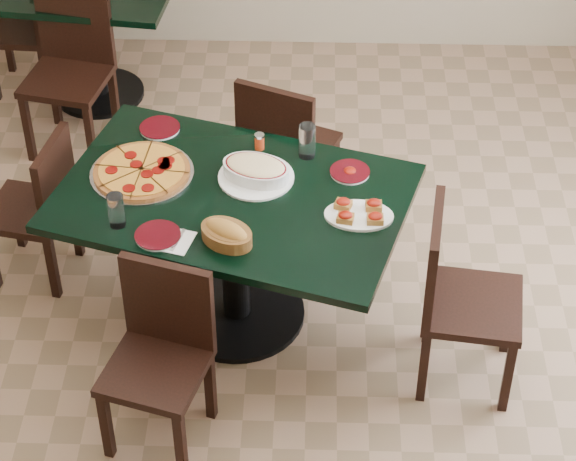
{
  "coord_description": "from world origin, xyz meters",
  "views": [
    {
      "loc": [
        0.16,
        -3.67,
        3.86
      ],
      "look_at": [
        0.05,
        0.0,
        0.72
      ],
      "focal_mm": 70.0,
      "sensor_mm": 36.0,
      "label": 1
    }
  ],
  "objects_px": {
    "main_table": "(234,226)",
    "chair_right": "(455,291)",
    "lasagna_casserole": "(256,170)",
    "chair_far": "(284,144)",
    "bread_basket": "(227,234)",
    "back_chair_left": "(32,22)",
    "pepperoni_pizza": "(142,171)",
    "bruschetta_platter": "(359,213)",
    "back_table": "(91,20)",
    "chair_left": "(41,203)",
    "back_chair_near": "(71,60)",
    "chair_near": "(161,347)"
  },
  "relations": [
    {
      "from": "main_table",
      "to": "chair_right",
      "type": "xyz_separation_m",
      "value": [
        0.98,
        -0.34,
        -0.06
      ]
    },
    {
      "from": "chair_right",
      "to": "lasagna_casserole",
      "type": "height_order",
      "value": "chair_right"
    },
    {
      "from": "chair_far",
      "to": "bread_basket",
      "type": "height_order",
      "value": "chair_far"
    },
    {
      "from": "chair_far",
      "to": "back_chair_left",
      "type": "height_order",
      "value": "chair_far"
    },
    {
      "from": "main_table",
      "to": "bread_basket",
      "type": "xyz_separation_m",
      "value": [
        -0.0,
        -0.31,
        0.22
      ]
    },
    {
      "from": "back_chair_left",
      "to": "chair_far",
      "type": "bearing_deg",
      "value": 54.61
    },
    {
      "from": "pepperoni_pizza",
      "to": "bruschetta_platter",
      "type": "relative_size",
      "value": 1.5
    },
    {
      "from": "back_table",
      "to": "chair_left",
      "type": "bearing_deg",
      "value": -82.65
    },
    {
      "from": "main_table",
      "to": "lasagna_casserole",
      "type": "height_order",
      "value": "lasagna_casserole"
    },
    {
      "from": "back_chair_left",
      "to": "lasagna_casserole",
      "type": "xyz_separation_m",
      "value": [
        1.44,
        -1.86,
        0.35
      ]
    },
    {
      "from": "main_table",
      "to": "back_table",
      "type": "xyz_separation_m",
      "value": [
        -0.97,
        1.89,
        -0.04
      ]
    },
    {
      "from": "chair_far",
      "to": "back_chair_left",
      "type": "xyz_separation_m",
      "value": [
        -1.55,
        1.25,
        -0.05
      ]
    },
    {
      "from": "main_table",
      "to": "lasagna_casserole",
      "type": "distance_m",
      "value": 0.28
    },
    {
      "from": "pepperoni_pizza",
      "to": "back_table",
      "type": "bearing_deg",
      "value": 107.32
    },
    {
      "from": "main_table",
      "to": "back_chair_left",
      "type": "distance_m",
      "value": 2.39
    },
    {
      "from": "back_chair_near",
      "to": "chair_left",
      "type": "bearing_deg",
      "value": -75.27
    },
    {
      "from": "bruschetta_platter",
      "to": "back_table",
      "type": "bearing_deg",
      "value": 130.62
    },
    {
      "from": "lasagna_casserole",
      "to": "bruschetta_platter",
      "type": "xyz_separation_m",
      "value": [
        0.46,
        -0.26,
        -0.02
      ]
    },
    {
      "from": "back_chair_left",
      "to": "bread_basket",
      "type": "relative_size",
      "value": 2.81
    },
    {
      "from": "back_table",
      "to": "chair_near",
      "type": "bearing_deg",
      "value": -67.63
    },
    {
      "from": "chair_right",
      "to": "back_chair_near",
      "type": "distance_m",
      "value": 2.67
    },
    {
      "from": "chair_near",
      "to": "chair_right",
      "type": "distance_m",
      "value": 1.28
    },
    {
      "from": "main_table",
      "to": "bruschetta_platter",
      "type": "bearing_deg",
      "value": 3.11
    },
    {
      "from": "main_table",
      "to": "back_chair_near",
      "type": "bearing_deg",
      "value": 141.92
    },
    {
      "from": "back_table",
      "to": "back_chair_near",
      "type": "xyz_separation_m",
      "value": [
        -0.04,
        -0.44,
        -0.0
      ]
    },
    {
      "from": "back_table",
      "to": "chair_far",
      "type": "relative_size",
      "value": 1.2
    },
    {
      "from": "lasagna_casserole",
      "to": "chair_left",
      "type": "bearing_deg",
      "value": -169.25
    },
    {
      "from": "back_chair_left",
      "to": "pepperoni_pizza",
      "type": "distance_m",
      "value": 2.09
    },
    {
      "from": "chair_left",
      "to": "lasagna_casserole",
      "type": "xyz_separation_m",
      "value": [
        1.05,
        -0.17,
        0.35
      ]
    },
    {
      "from": "chair_left",
      "to": "lasagna_casserole",
      "type": "height_order",
      "value": "lasagna_casserole"
    },
    {
      "from": "back_table",
      "to": "lasagna_casserole",
      "type": "xyz_separation_m",
      "value": [
        1.07,
        -1.77,
        0.27
      ]
    },
    {
      "from": "chair_near",
      "to": "pepperoni_pizza",
      "type": "distance_m",
      "value": 0.87
    },
    {
      "from": "chair_far",
      "to": "bread_basket",
      "type": "xyz_separation_m",
      "value": [
        -0.21,
        -1.04,
        0.29
      ]
    },
    {
      "from": "chair_left",
      "to": "bruschetta_platter",
      "type": "distance_m",
      "value": 1.6
    },
    {
      "from": "chair_near",
      "to": "back_chair_near",
      "type": "relative_size",
      "value": 0.91
    },
    {
      "from": "lasagna_casserole",
      "to": "bread_basket",
      "type": "xyz_separation_m",
      "value": [
        -0.1,
        -0.43,
        -0.01
      ]
    },
    {
      "from": "main_table",
      "to": "back_chair_near",
      "type": "height_order",
      "value": "back_chair_near"
    },
    {
      "from": "bread_basket",
      "to": "chair_near",
      "type": "bearing_deg",
      "value": -92.73
    },
    {
      "from": "pepperoni_pizza",
      "to": "bruschetta_platter",
      "type": "bearing_deg",
      "value": -15.6
    },
    {
      "from": "bruschetta_platter",
      "to": "chair_right",
      "type": "bearing_deg",
      "value": -21.49
    },
    {
      "from": "main_table",
      "to": "bread_basket",
      "type": "relative_size",
      "value": 6.02
    },
    {
      "from": "back_table",
      "to": "chair_right",
      "type": "relative_size",
      "value": 1.18
    },
    {
      "from": "main_table",
      "to": "back_table",
      "type": "distance_m",
      "value": 2.12
    },
    {
      "from": "main_table",
      "to": "chair_near",
      "type": "relative_size",
      "value": 2.06
    },
    {
      "from": "chair_near",
      "to": "bruschetta_platter",
      "type": "height_order",
      "value": "chair_near"
    },
    {
      "from": "back_chair_near",
      "to": "bread_basket",
      "type": "height_order",
      "value": "back_chair_near"
    },
    {
      "from": "back_table",
      "to": "chair_far",
      "type": "bearing_deg",
      "value": -37.88
    },
    {
      "from": "chair_left",
      "to": "back_chair_left",
      "type": "bearing_deg",
      "value": -156.05
    },
    {
      "from": "back_table",
      "to": "bread_basket",
      "type": "bearing_deg",
      "value": -59.43
    },
    {
      "from": "back_chair_near",
      "to": "bruschetta_platter",
      "type": "xyz_separation_m",
      "value": [
        1.56,
        -1.59,
        0.25
      ]
    }
  ]
}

